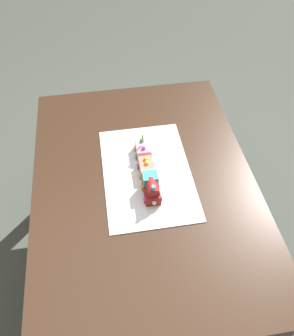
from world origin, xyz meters
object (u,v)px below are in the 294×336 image
object	(u,v)px
cake_car_caboose_coral	(147,168)
birthday_candle	(142,138)
cake_locomotive	(151,188)
dining_table	(144,195)
cake_car_tanker_bubblegum	(143,149)

from	to	relation	value
cake_car_caboose_coral	birthday_candle	bearing A→B (deg)	0.00
cake_locomotive	birthday_candle	world-z (taller)	birthday_candle
dining_table	birthday_candle	world-z (taller)	birthday_candle
cake_car_caboose_coral	cake_car_tanker_bubblegum	xyz separation A→B (m)	(0.12, 0.00, 0.00)
cake_locomotive	dining_table	bearing A→B (deg)	14.05
cake_locomotive	cake_car_tanker_bubblegum	xyz separation A→B (m)	(0.25, 0.00, -0.02)
cake_locomotive	cake_car_caboose_coral	bearing A→B (deg)	0.00
dining_table	cake_car_caboose_coral	xyz separation A→B (m)	(0.05, -0.02, 0.14)
cake_locomotive	cake_car_tanker_bubblegum	distance (m)	0.25
dining_table	cake_locomotive	size ratio (longest dim) A/B	10.00
cake_car_caboose_coral	cake_car_tanker_bubblegum	size ratio (longest dim) A/B	1.00
cake_car_tanker_bubblegum	birthday_candle	xyz separation A→B (m)	(0.00, 0.00, 0.07)
dining_table	cake_car_caboose_coral	size ratio (longest dim) A/B	14.00
dining_table	birthday_candle	xyz separation A→B (m)	(0.17, -0.02, 0.21)
dining_table	cake_car_tanker_bubblegum	xyz separation A→B (m)	(0.17, -0.02, 0.14)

